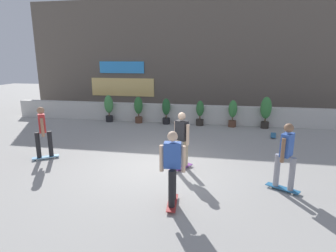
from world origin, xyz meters
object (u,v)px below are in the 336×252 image
potted_plant_2 (166,110)px  skater_far_right (286,154)px  skater_far_left (172,165)px  potted_plant_4 (233,112)px  skater_by_wall_right (182,138)px  skateboard_near_camera (273,135)px  potted_plant_0 (109,107)px  potted_plant_1 (138,108)px  skater_foreground (43,131)px  potted_plant_5 (266,110)px  potted_plant_3 (200,112)px

potted_plant_2 → skater_far_right: (4.16, -6.51, 0.25)m
potted_plant_2 → skater_far_left: size_ratio=0.75×
potted_plant_2 → potted_plant_4: bearing=-0.0°
potted_plant_2 → skater_by_wall_right: size_ratio=0.75×
skater_far_right → skateboard_near_camera: skater_far_right is taller
skater_by_wall_right → skater_far_left: 2.09m
skater_far_right → skateboard_near_camera: (0.63, 5.06, -0.88)m
potted_plant_0 → potted_plant_4: size_ratio=1.07×
potted_plant_1 → skater_far_left: bearing=-68.6°
potted_plant_2 → skater_foreground: 6.26m
potted_plant_4 → skater_by_wall_right: (-1.64, -5.62, 0.25)m
skater_by_wall_right → skateboard_near_camera: (3.26, 4.17, -0.88)m
potted_plant_2 → skater_foreground: size_ratio=0.75×
skater_far_right → skater_far_left: (-2.54, -1.20, 0.00)m
potted_plant_2 → potted_plant_5: size_ratio=0.87×
potted_plant_0 → potted_plant_2: potted_plant_0 is taller
potted_plant_3 → skater_by_wall_right: bearing=-91.2°
potted_plant_3 → skateboard_near_camera: 3.51m
potted_plant_0 → skater_far_left: size_ratio=0.80×
potted_plant_3 → skater_foreground: bearing=-129.4°
potted_plant_3 → potted_plant_5: potted_plant_5 is taller
potted_plant_5 → potted_plant_1: bearing=180.0°
skater_far_left → skater_far_right: bearing=25.2°
skater_far_right → skater_far_left: bearing=-154.8°
potted_plant_1 → potted_plant_4: size_ratio=1.04×
potted_plant_4 → skateboard_near_camera: potted_plant_4 is taller
potted_plant_1 → skater_foreground: skater_foreground is taller
skater_foreground → skateboard_near_camera: 8.76m
skateboard_near_camera → potted_plant_3: bearing=155.3°
potted_plant_3 → potted_plant_4: size_ratio=0.95×
potted_plant_1 → skater_far_left: size_ratio=0.77×
potted_plant_4 → skater_far_right: size_ratio=0.74×
skater_by_wall_right → skater_foreground: size_ratio=1.00×
potted_plant_3 → skater_far_left: size_ratio=0.71×
skater_far_left → potted_plant_3: bearing=89.8°
potted_plant_5 → skater_by_wall_right: size_ratio=0.86×
potted_plant_0 → potted_plant_5: 7.59m
potted_plant_3 → potted_plant_0: bearing=180.0°
potted_plant_5 → potted_plant_3: bearing=180.0°
potted_plant_0 → potted_plant_5: size_ratio=0.93×
potted_plant_2 → skateboard_near_camera: potted_plant_2 is taller
potted_plant_2 → skater_far_left: skater_far_left is taller
skateboard_near_camera → skater_foreground: bearing=-152.0°
potted_plant_3 → skater_foreground: skater_foreground is taller
potted_plant_0 → skateboard_near_camera: (7.74, -1.45, -0.70)m
skater_far_left → potted_plant_4: bearing=78.6°
potted_plant_4 → skater_far_right: bearing=-81.3°
potted_plant_3 → skater_by_wall_right: skater_by_wall_right is taller
skater_foreground → skater_far_left: bearing=-25.6°
potted_plant_4 → potted_plant_5: (1.47, -0.00, 0.15)m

